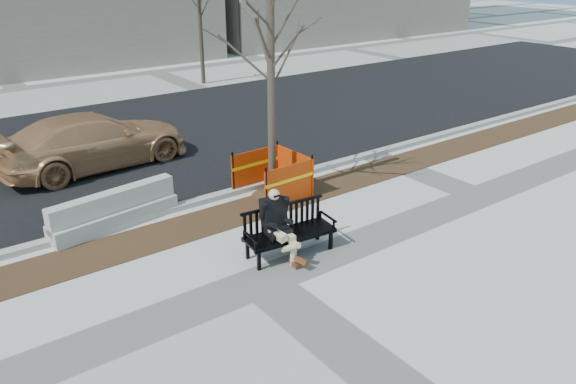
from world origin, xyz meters
The scene contains 10 objects.
ground centered at (0.00, 0.00, 0.00)m, with size 120.00×120.00×0.00m, color beige.
mulch_strip centered at (0.00, 2.60, 0.00)m, with size 40.00×1.20×0.02m, color #47301C.
asphalt_street centered at (0.00, 8.80, 0.00)m, with size 60.00×10.40×0.01m, color black.
curb centered at (0.00, 3.55, 0.06)m, with size 60.00×0.25×0.12m, color #9E9B93.
bench centered at (0.97, 0.47, 0.00)m, with size 1.78×0.64×0.95m, color black, non-canonical shape.
seated_man centered at (0.73, 0.55, 0.00)m, with size 0.57×0.95×1.33m, color black, non-canonical shape.
tree_fence centered at (2.28, 2.93, 0.00)m, with size 2.10×2.10×5.24m, color #EC3F05, non-canonical shape.
sedan centered at (-0.39, 7.33, 0.00)m, with size 2.02×4.96×1.44m, color #B68052.
jersey_barrier_left centered at (-1.26, 3.59, 0.00)m, with size 2.74×0.55×0.78m, color #ADABA2, non-canonical shape.
far_tree_right centered at (6.90, 14.90, 0.00)m, with size 1.95×1.95×5.26m, color #403429, non-canonical shape.
Camera 1 is at (-4.46, -6.87, 5.23)m, focal length 34.28 mm.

